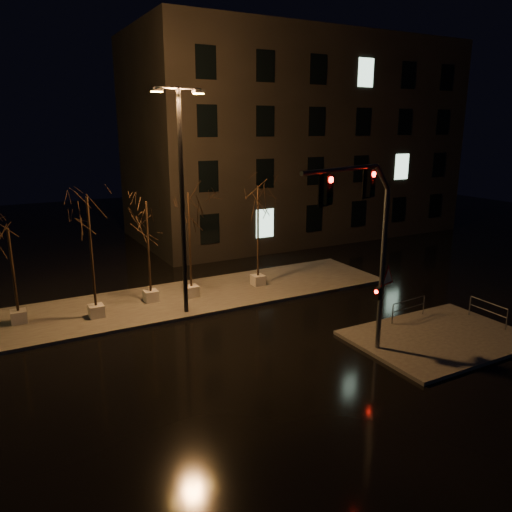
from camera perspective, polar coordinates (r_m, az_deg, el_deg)
ground at (r=20.35m, az=-2.08°, el=-10.05°), size 90.00×90.00×0.00m
median at (r=25.45m, az=-8.14°, el=-4.85°), size 22.00×5.00×0.15m
sidewalk_corner at (r=22.08m, az=20.19°, el=-8.73°), size 7.00×5.00×0.15m
building at (r=41.10m, az=4.29°, el=13.19°), size 25.00×12.00×15.00m
tree_0 at (r=23.48m, az=-26.27°, el=0.64°), size 1.80×1.80×4.32m
tree_1 at (r=22.68m, az=-18.55°, el=3.41°), size 1.80×1.80×5.57m
tree_2 at (r=24.15m, az=-12.35°, el=3.54°), size 1.80×1.80×5.06m
tree_3 at (r=24.50m, az=-7.67°, el=4.50°), size 1.80×1.80×5.39m
tree_4 at (r=26.10m, az=0.23°, el=5.44°), size 1.80×1.80×5.51m
traffic_signal_mast at (r=17.86m, az=12.72°, el=2.39°), size 5.58×1.82×7.10m
streetlight_main at (r=22.18m, az=-8.48°, el=7.69°), size 2.48×0.68×9.93m
guard_rail_a at (r=23.26m, az=17.06°, el=-5.51°), size 2.11×0.23×0.91m
guard_rail_b at (r=24.12m, az=24.99°, el=-5.54°), size 0.12×1.95×0.93m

